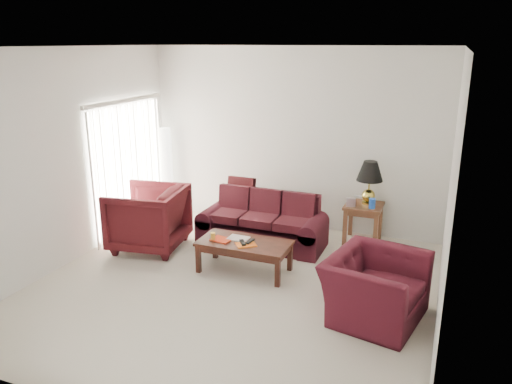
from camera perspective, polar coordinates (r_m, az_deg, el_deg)
floor at (r=6.60m, az=-2.76°, el=-10.77°), size 5.00×5.00×0.00m
blinds at (r=8.45m, az=-14.31°, el=2.76°), size 0.10×2.00×2.16m
sofa at (r=7.74m, az=0.68°, el=-3.25°), size 2.01×1.01×0.80m
throw_pillow at (r=8.29m, az=-1.72°, el=0.15°), size 0.46×0.23×0.47m
end_table at (r=8.04m, az=12.11°, el=-3.52°), size 0.61×0.61×0.62m
table_lamp at (r=7.90m, az=12.82°, el=1.04°), size 0.42×0.42×0.68m
clock at (r=7.79m, az=10.79°, el=-1.15°), size 0.15×0.08×0.14m
blue_canister at (r=7.77m, az=13.14°, el=-1.29°), size 0.12×0.12×0.15m
picture_frame at (r=8.07m, az=11.68°, el=-0.50°), size 0.13×0.16×0.05m
floor_lamp at (r=9.16m, az=-10.23°, el=2.34°), size 0.31×0.31×1.62m
armchair_left at (r=7.77m, az=-12.22°, el=-2.92°), size 1.21×1.18×0.96m
armchair_right at (r=5.94m, az=13.43°, el=-10.58°), size 1.20×1.31×0.74m
coffee_table at (r=6.92m, az=-1.33°, el=-7.38°), size 1.35×0.86×0.44m
magazine_red at (r=6.90m, az=-4.00°, el=-5.44°), size 0.30×0.25×0.02m
magazine_white at (r=6.93m, az=-2.05°, el=-5.31°), size 0.29×0.22×0.02m
magazine_orange at (r=6.72m, az=-1.15°, el=-6.03°), size 0.32×0.31×0.01m
remote_a at (r=6.73m, az=-1.54°, el=-5.79°), size 0.15×0.18×0.02m
remote_b at (r=6.78m, az=-0.67°, el=-5.64°), size 0.08×0.18×0.02m
yellow_glass at (r=6.88m, az=-4.94°, el=-5.10°), size 0.08×0.08×0.11m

